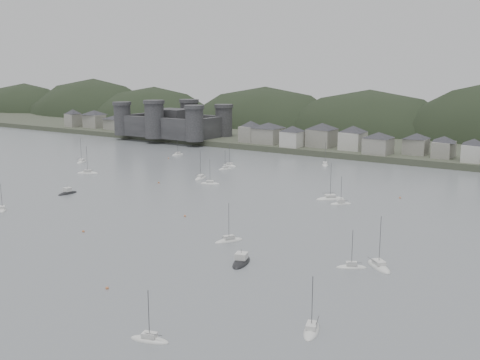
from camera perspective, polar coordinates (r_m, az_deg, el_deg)
The scene contains 9 objects.
ground at distance 138.40m, azimuth -17.81°, elevation -7.45°, with size 900.00×900.00×0.00m, color slate.
far_shore_land at distance 391.35m, azimuth 18.40°, elevation 4.54°, with size 900.00×250.00×3.00m, color #383D2D.
forested_ridge at distance 367.23m, azimuth 17.90°, elevation 2.15°, with size 851.55×103.94×102.57m.
castle at distance 344.77m, azimuth -6.83°, elevation 5.79°, with size 66.00×43.00×20.00m.
waterfront_town at distance 270.84m, azimuth 22.28°, elevation 3.08°, with size 451.48×28.46×12.92m.
moored_fleet at distance 194.42m, azimuth -6.16°, elevation -1.59°, with size 255.34×178.09×13.35m.
motor_launch_near at distance 128.23m, azimuth 0.13°, elevation -8.25°, with size 5.81×9.56×4.13m.
motor_launch_far at distance 206.02m, azimuth -16.98°, elevation -1.26°, with size 3.01×7.67×3.81m.
mooring_buoys at distance 177.32m, azimuth -5.78°, elevation -2.84°, with size 165.06×132.96×0.70m.
Camera 1 is at (104.56, -79.84, 42.97)m, focal length 42.35 mm.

